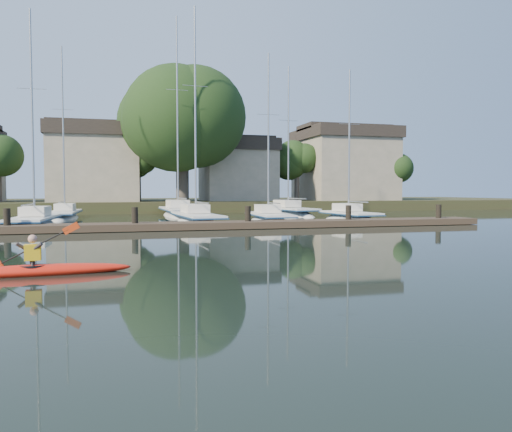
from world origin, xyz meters
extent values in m
plane|color=black|center=(0.00, 0.00, 0.00)|extent=(160.00, 160.00, 0.00)
ellipsoid|color=red|center=(-5.66, 0.81, 0.10)|extent=(4.39, 0.85, 0.33)
cylinder|color=black|center=(-5.80, 0.80, 0.20)|extent=(0.69, 0.69, 0.09)
imported|color=#2E292B|center=(-5.80, 0.80, 0.55)|extent=(0.25, 0.36, 0.94)
cube|color=gold|center=(-5.80, 0.80, 0.56)|extent=(0.38, 0.29, 0.39)
sphere|color=tan|center=(-5.80, 0.80, 0.89)|extent=(0.21, 0.21, 0.21)
cube|color=#3F3024|center=(0.00, 14.00, 0.20)|extent=(34.00, 2.00, 0.35)
cylinder|color=black|center=(-9.00, 14.00, 0.30)|extent=(0.32, 0.32, 1.80)
cylinder|color=black|center=(-3.00, 14.00, 0.30)|extent=(0.32, 0.32, 1.80)
cylinder|color=black|center=(3.00, 14.00, 0.30)|extent=(0.32, 0.32, 1.80)
cylinder|color=black|center=(9.00, 14.00, 0.30)|extent=(0.32, 0.32, 1.80)
cylinder|color=black|center=(15.00, 14.00, 0.30)|extent=(0.32, 0.32, 1.80)
ellipsoid|color=silver|center=(-8.41, 17.83, -0.34)|extent=(2.37, 8.24, 1.83)
cube|color=silver|center=(-8.41, 17.83, 0.53)|extent=(2.21, 6.77, 0.13)
cube|color=navy|center=(-8.41, 17.83, 0.45)|extent=(2.29, 6.94, 0.08)
cube|color=silver|center=(-8.38, 18.32, 0.88)|extent=(1.44, 2.34, 0.53)
cylinder|color=#9EA0A5|center=(-8.39, 18.07, 6.34)|extent=(0.12, 0.12, 11.53)
cylinder|color=#9EA0A5|center=(-8.46, 16.60, 1.30)|extent=(0.21, 3.10, 0.08)
cylinder|color=#9EA0A5|center=(-8.39, 18.07, 7.72)|extent=(1.54, 0.09, 0.03)
ellipsoid|color=silver|center=(0.90, 18.71, -0.35)|extent=(2.69, 9.02, 1.88)
cube|color=silver|center=(0.90, 18.71, 0.54)|extent=(2.48, 7.41, 0.14)
cube|color=navy|center=(0.90, 18.71, 0.46)|extent=(2.57, 7.60, 0.08)
cube|color=silver|center=(0.87, 19.24, 0.91)|extent=(1.55, 2.58, 0.54)
cylinder|color=#9EA0A5|center=(0.89, 18.98, 7.02)|extent=(0.12, 0.12, 12.85)
cylinder|color=#9EA0A5|center=(1.00, 17.38, 1.33)|extent=(0.31, 3.38, 0.08)
cylinder|color=#9EA0A5|center=(0.89, 18.98, 8.56)|extent=(1.58, 0.14, 0.03)
ellipsoid|color=silver|center=(5.60, 18.58, -0.33)|extent=(2.26, 7.57, 1.78)
cube|color=silver|center=(5.60, 18.58, 0.52)|extent=(2.11, 6.22, 0.13)
cube|color=navy|center=(5.60, 18.58, 0.44)|extent=(2.20, 6.37, 0.07)
cube|color=silver|center=(5.62, 19.03, 0.86)|extent=(1.39, 2.15, 0.52)
cylinder|color=#9EA0A5|center=(5.61, 18.81, 5.72)|extent=(0.11, 0.11, 10.31)
cylinder|color=#9EA0A5|center=(5.55, 17.46, 1.26)|extent=(0.19, 2.85, 0.07)
cylinder|color=#9EA0A5|center=(5.61, 18.81, 6.95)|extent=(1.50, 0.09, 0.03)
ellipsoid|color=silver|center=(11.39, 18.72, -0.34)|extent=(2.40, 6.85, 1.83)
cube|color=silver|center=(11.39, 18.72, 0.53)|extent=(2.23, 5.63, 0.13)
cube|color=navy|center=(11.39, 18.72, 0.45)|extent=(2.32, 5.77, 0.08)
cube|color=silver|center=(11.37, 19.12, 0.89)|extent=(1.45, 1.96, 0.53)
cylinder|color=#9EA0A5|center=(11.38, 18.92, 5.40)|extent=(0.12, 0.12, 9.64)
cylinder|color=#9EA0A5|center=(11.45, 17.71, 1.30)|extent=(0.22, 2.57, 0.08)
cylinder|color=#9EA0A5|center=(11.38, 18.92, 6.56)|extent=(1.54, 0.11, 0.03)
ellipsoid|color=silver|center=(-7.65, 26.35, -0.32)|extent=(2.11, 8.28, 1.74)
cube|color=silver|center=(-7.65, 26.35, 0.50)|extent=(1.98, 6.79, 0.13)
cube|color=navy|center=(-7.65, 26.35, 0.43)|extent=(2.06, 6.96, 0.07)
cube|color=silver|center=(-7.64, 26.85, 0.84)|extent=(1.33, 2.33, 0.50)
cylinder|color=#9EA0A5|center=(-7.64, 26.60, 6.50)|extent=(0.11, 0.11, 11.90)
cylinder|color=#9EA0A5|center=(-7.68, 25.12, 1.24)|extent=(0.14, 3.13, 0.07)
cylinder|color=#9EA0A5|center=(-7.64, 26.60, 7.93)|extent=(1.46, 0.06, 0.03)
ellipsoid|color=silver|center=(0.75, 27.26, -0.38)|extent=(2.62, 10.80, 2.04)
cube|color=silver|center=(0.75, 27.26, 0.59)|extent=(2.45, 8.86, 0.15)
cube|color=navy|center=(0.75, 27.26, 0.50)|extent=(2.54, 9.08, 0.09)
cube|color=silver|center=(0.72, 27.90, 0.99)|extent=(1.61, 3.05, 0.59)
cylinder|color=#9EA0A5|center=(0.74, 27.58, 8.15)|extent=(0.13, 0.13, 15.02)
cylinder|color=#9EA0A5|center=(0.80, 25.65, 1.45)|extent=(0.23, 4.08, 0.09)
cylinder|color=#9EA0A5|center=(0.74, 27.58, 9.95)|extent=(1.72, 0.09, 0.03)
ellipsoid|color=silver|center=(9.68, 26.32, -0.37)|extent=(3.22, 8.57, 1.99)
cube|color=silver|center=(9.68, 26.32, 0.57)|extent=(2.93, 7.06, 0.15)
cube|color=navy|center=(9.68, 26.32, 0.49)|extent=(3.03, 7.24, 0.08)
cube|color=silver|center=(9.62, 26.82, 0.96)|extent=(1.74, 2.50, 0.57)
cylinder|color=#9EA0A5|center=(9.65, 26.57, 6.38)|extent=(0.13, 0.13, 11.50)
cylinder|color=#9EA0A5|center=(9.84, 25.08, 1.41)|extent=(0.48, 3.16, 0.08)
cylinder|color=#9EA0A5|center=(9.65, 26.57, 7.76)|extent=(1.66, 0.24, 0.03)
cube|color=#2F371B|center=(0.00, 44.00, 0.50)|extent=(90.00, 24.00, 1.00)
cube|color=#A49683|center=(-6.00, 38.00, 4.00)|extent=(8.00, 8.00, 6.00)
cube|color=#312824|center=(-6.00, 38.00, 7.60)|extent=(8.40, 8.40, 1.20)
cube|color=#A49683|center=(8.00, 38.00, 3.50)|extent=(7.00, 7.00, 5.00)
cube|color=#312824|center=(8.00, 38.00, 6.60)|extent=(7.35, 7.35, 1.20)
cube|color=#A49683|center=(20.00, 38.00, 4.25)|extent=(9.00, 9.00, 6.50)
cube|color=#312824|center=(20.00, 38.00, 8.10)|extent=(9.45, 9.45, 1.20)
cylinder|color=#4E443E|center=(2.00, 35.00, 3.50)|extent=(1.20, 1.20, 5.00)
sphere|color=black|center=(2.00, 35.00, 8.50)|extent=(8.50, 8.50, 8.50)
cylinder|color=#4E443E|center=(-2.00, 35.50, 2.40)|extent=(0.38, 0.38, 2.80)
sphere|color=black|center=(-2.00, 35.50, 4.60)|extent=(2.72, 2.72, 2.72)
cylinder|color=#4E443E|center=(14.00, 36.50, 2.60)|extent=(0.50, 0.50, 3.20)
sphere|color=black|center=(14.00, 36.50, 5.25)|extent=(3.57, 3.57, 3.57)
cylinder|color=#4E443E|center=(24.00, 35.00, 2.30)|extent=(0.41, 0.41, 2.60)
sphere|color=black|center=(24.00, 35.00, 4.45)|extent=(2.89, 2.89, 2.89)
camera|label=1|loc=(-3.73, -12.31, 2.09)|focal=35.00mm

